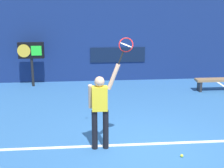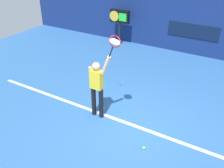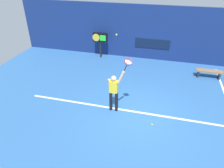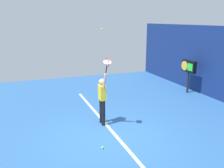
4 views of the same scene
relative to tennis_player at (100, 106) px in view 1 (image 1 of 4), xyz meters
The scene contains 9 objects.
ground_plane 1.43m from the tennis_player, ahead, with size 18.00×18.00×0.00m, color #2D609E.
back_wall 6.20m from the tennis_player, 80.52° to the left, with size 18.00×0.20×3.42m, color navy.
sponsor_banner_center 6.04m from the tennis_player, 80.34° to the left, with size 2.20×0.03×0.60m, color #0C1933.
court_baseline 1.43m from the tennis_player, ahead, with size 10.00×0.10×0.01m, color white.
tennis_player is the anchor object (origin of this frame).
tennis_racket 1.43m from the tennis_player, ahead, with size 0.41×0.27×0.62m.
scoreboard_clock 5.87m from the tennis_player, 113.08° to the left, with size 0.96×0.20×1.68m.
court_bench 6.10m from the tennis_player, 43.87° to the left, with size 1.40×0.36×0.45m.
spare_ball 2.07m from the tennis_player, 18.46° to the right, with size 0.07×0.07×0.07m, color #CCE033.
Camera 1 is at (-1.33, -6.59, 3.39)m, focal length 51.62 mm.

